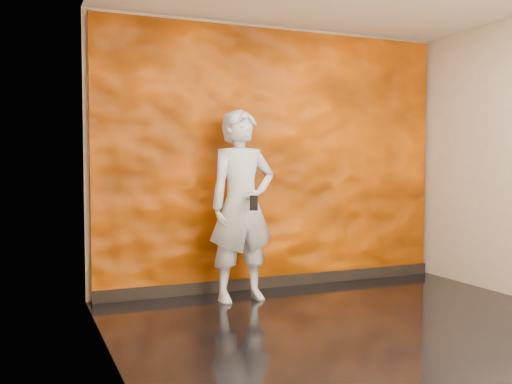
# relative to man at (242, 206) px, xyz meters

# --- Properties ---
(room) EXTENTS (4.02, 4.02, 2.81)m
(room) POSITION_rel_man_xyz_m (0.58, -1.52, 0.47)
(room) COLOR black
(room) RESTS_ON ground
(feature_wall) EXTENTS (3.90, 0.06, 2.75)m
(feature_wall) POSITION_rel_man_xyz_m (0.58, 0.44, 0.45)
(feature_wall) COLOR #FB6100
(feature_wall) RESTS_ON ground
(baseboard) EXTENTS (3.90, 0.04, 0.12)m
(baseboard) POSITION_rel_man_xyz_m (0.58, 0.40, -0.87)
(baseboard) COLOR black
(baseboard) RESTS_ON ground
(man) EXTENTS (0.70, 0.48, 1.85)m
(man) POSITION_rel_man_xyz_m (0.00, 0.00, 0.00)
(man) COLOR #9C9FAB
(man) RESTS_ON ground
(phone) EXTENTS (0.08, 0.04, 0.14)m
(phone) POSITION_rel_man_xyz_m (0.00, -0.30, 0.04)
(phone) COLOR black
(phone) RESTS_ON man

